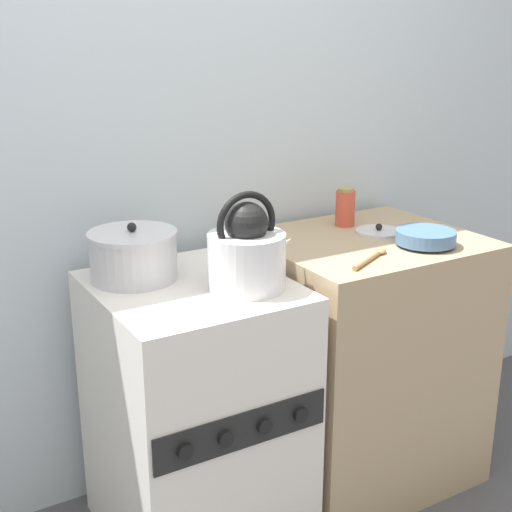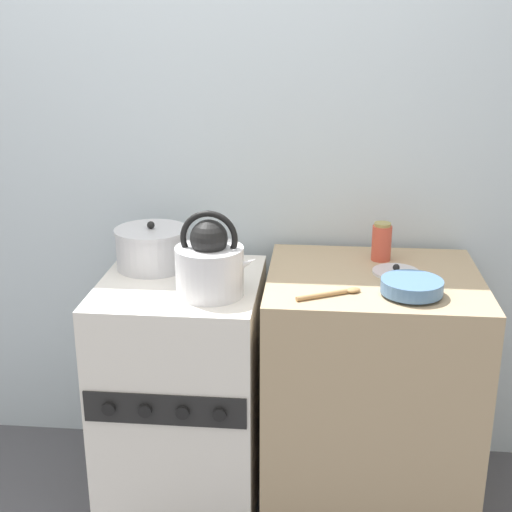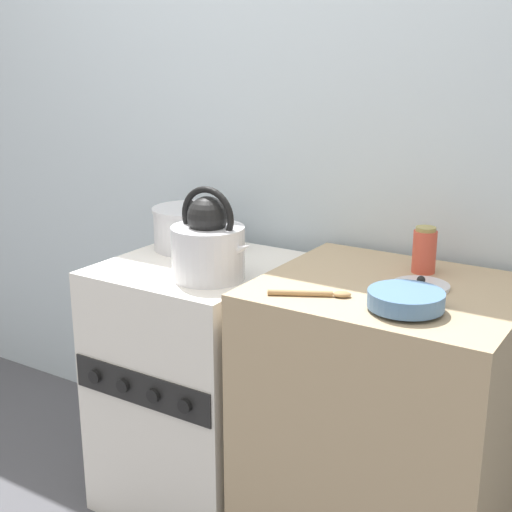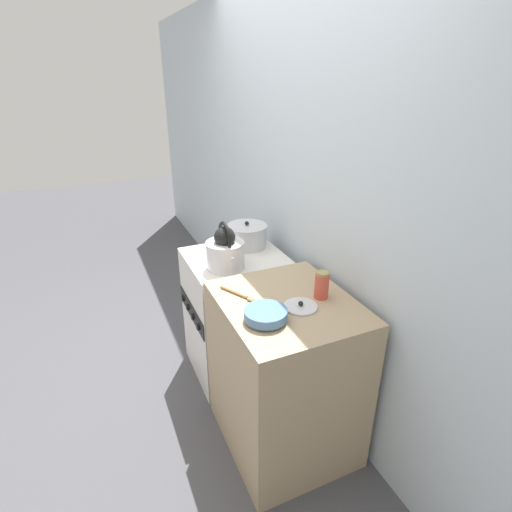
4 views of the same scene
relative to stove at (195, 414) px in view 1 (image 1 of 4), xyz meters
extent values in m
cube|color=silver|center=(0.00, 0.40, 0.82)|extent=(7.00, 0.06, 2.50)
cube|color=silver|center=(0.00, 0.00, 0.00)|extent=(0.56, 0.61, 0.87)
cube|color=black|center=(0.00, -0.31, 0.10)|extent=(0.54, 0.01, 0.11)
cylinder|color=black|center=(-0.18, -0.32, 0.10)|extent=(0.04, 0.02, 0.04)
cylinder|color=black|center=(-0.06, -0.32, 0.10)|extent=(0.04, 0.02, 0.04)
cylinder|color=black|center=(0.06, -0.32, 0.10)|extent=(0.04, 0.02, 0.04)
cylinder|color=black|center=(0.18, -0.32, 0.10)|extent=(0.04, 0.02, 0.04)
cube|color=tan|center=(0.67, 0.02, 0.02)|extent=(0.73, 0.64, 0.91)
cylinder|color=silver|center=(0.13, -0.11, 0.52)|extent=(0.23, 0.23, 0.16)
sphere|color=black|center=(0.13, -0.11, 0.63)|extent=(0.12, 0.12, 0.12)
torus|color=black|center=(0.13, -0.11, 0.63)|extent=(0.19, 0.02, 0.19)
cone|color=silver|center=(0.23, -0.11, 0.54)|extent=(0.11, 0.05, 0.09)
cylinder|color=silver|center=(-0.13, 0.13, 0.50)|extent=(0.26, 0.26, 0.13)
cylinder|color=silver|center=(-0.13, 0.13, 0.57)|extent=(0.27, 0.27, 0.01)
sphere|color=black|center=(-0.13, 0.13, 0.60)|extent=(0.03, 0.03, 0.03)
cylinder|color=#4C729E|center=(0.78, -0.15, 0.48)|extent=(0.09, 0.09, 0.01)
cylinder|color=#4C729E|center=(0.78, -0.15, 0.50)|extent=(0.20, 0.20, 0.04)
cylinder|color=#CC4C38|center=(0.71, 0.19, 0.54)|extent=(0.07, 0.07, 0.13)
cylinder|color=#998C4C|center=(0.71, 0.19, 0.61)|extent=(0.06, 0.06, 0.01)
cylinder|color=silver|center=(0.75, 0.05, 0.48)|extent=(0.16, 0.16, 0.01)
sphere|color=black|center=(0.75, 0.05, 0.49)|extent=(0.02, 0.02, 0.02)
cylinder|color=#A37A4C|center=(0.50, -0.20, 0.48)|extent=(0.16, 0.10, 0.02)
ellipsoid|color=#A37A4C|center=(0.60, -0.14, 0.48)|extent=(0.06, 0.05, 0.02)
camera|label=1|loc=(-0.84, -1.80, 1.16)|focal=50.00mm
camera|label=2|loc=(0.49, -2.29, 1.32)|focal=50.00mm
camera|label=3|loc=(1.37, -1.80, 1.12)|focal=50.00mm
camera|label=4|loc=(2.15, -0.80, 1.49)|focal=28.00mm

